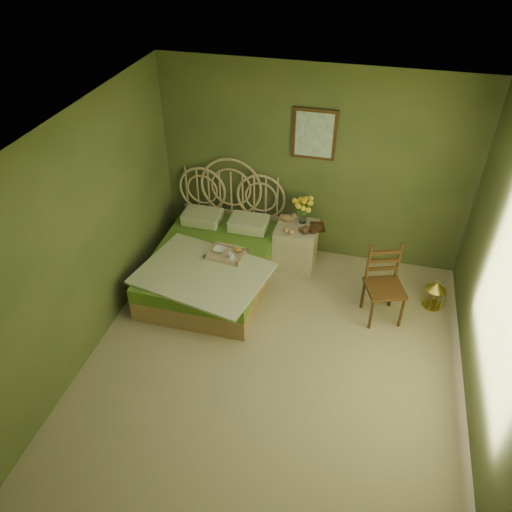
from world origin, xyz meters
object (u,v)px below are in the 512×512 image
(birdcage, at_px, (434,295))
(bed, at_px, (213,261))
(nightstand, at_px, (296,241))
(chair, at_px, (386,279))

(birdcage, bearing_deg, bed, -176.40)
(nightstand, bearing_deg, chair, -31.46)
(nightstand, relative_size, chair, 1.08)
(nightstand, height_order, birdcage, nightstand)
(chair, bearing_deg, bed, 157.37)
(bed, bearing_deg, chair, -2.82)
(bed, height_order, chair, bed)
(chair, relative_size, birdcage, 2.64)
(bed, height_order, nightstand, bed)
(bed, height_order, birdcage, bed)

